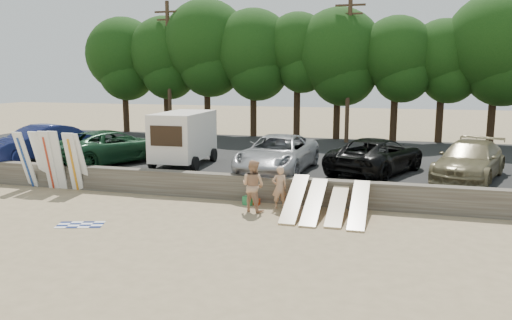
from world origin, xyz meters
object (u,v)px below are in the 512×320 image
object	(u,v)px
car_1	(111,146)
beachgoer_a	(280,187)
car_4	(470,160)
car_2	(277,154)
beachgoer_b	(253,186)
box_trailer	(184,136)
cooler	(249,200)
car_3	(377,155)
car_0	(39,142)

from	to	relation	value
car_1	beachgoer_a	world-z (taller)	car_1
car_4	car_2	bearing A→B (deg)	-156.84
beachgoer_b	box_trailer	bearing A→B (deg)	-23.63
box_trailer	beachgoer_b	distance (m)	6.50
car_4	beachgoer_a	world-z (taller)	car_4
car_4	cooler	size ratio (longest dim) A/B	13.91
car_2	beachgoer_b	xyz separation A→B (m)	(0.03, -3.95, -0.56)
car_2	cooler	world-z (taller)	car_2
car_1	beachgoer_a	bearing A→B (deg)	-175.61
car_1	beachgoer_b	size ratio (longest dim) A/B	3.04
car_2	car_3	world-z (taller)	car_2
car_0	cooler	distance (m)	12.34
car_0	car_3	size ratio (longest dim) A/B	0.93
car_0	car_1	distance (m)	4.05
car_1	car_2	xyz separation A→B (m)	(8.19, -0.06, 0.00)
car_3	beachgoer_b	world-z (taller)	car_3
beachgoer_a	beachgoer_b	size ratio (longest dim) A/B	0.84
box_trailer	cooler	distance (m)	5.87
car_0	beachgoer_b	distance (m)	12.90
car_4	beachgoer_a	size ratio (longest dim) A/B	3.34
car_4	cooler	distance (m)	9.14
car_0	car_3	distance (m)	16.43
car_2	car_4	bearing A→B (deg)	8.16
car_1	beachgoer_b	world-z (taller)	car_1
car_1	car_0	bearing A→B (deg)	26.03
car_0	box_trailer	bearing A→B (deg)	23.55
beachgoer_b	car_4	bearing A→B (deg)	-129.58
car_0	car_3	xyz separation A→B (m)	(16.41, 0.92, -0.08)
cooler	car_4	bearing A→B (deg)	42.68
car_3	car_4	bearing A→B (deg)	-161.91
car_3	cooler	distance (m)	6.22
car_0	car_3	world-z (taller)	car_0
car_0	beachgoer_a	distance (m)	13.54
car_0	car_1	xyz separation A→B (m)	(4.05, 0.07, -0.05)
car_0	car_2	bearing A→B (deg)	20.01
box_trailer	car_3	xyz separation A→B (m)	(8.77, 0.44, -0.62)
car_3	car_1	bearing A→B (deg)	26.24
beachgoer_a	box_trailer	bearing A→B (deg)	-63.63
car_3	beachgoer_b	xyz separation A→B (m)	(-4.14, -4.85, -0.53)
car_0	car_1	bearing A→B (deg)	21.00
car_2	car_3	size ratio (longest dim) A/B	1.04
beachgoer_a	cooler	bearing A→B (deg)	-38.38
box_trailer	beachgoer_b	size ratio (longest dim) A/B	2.11
beachgoer_b	car_0	bearing A→B (deg)	2.25
beachgoer_a	beachgoer_b	distance (m)	1.05
car_3	cooler	world-z (taller)	car_3
box_trailer	car_4	distance (m)	12.46
car_2	car_4	size ratio (longest dim) A/B	1.09
car_2	car_4	xyz separation A→B (m)	(7.84, 0.64, -0.03)
car_3	car_4	distance (m)	3.69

